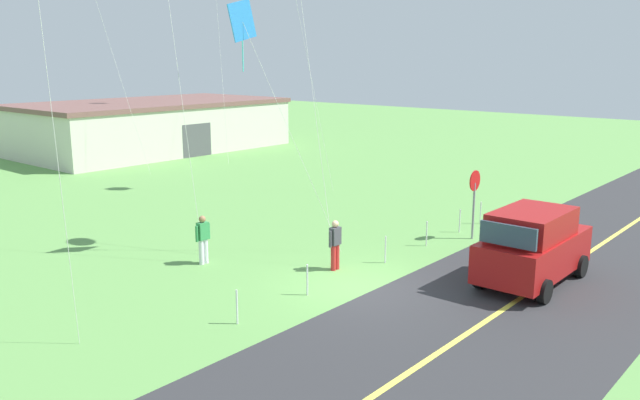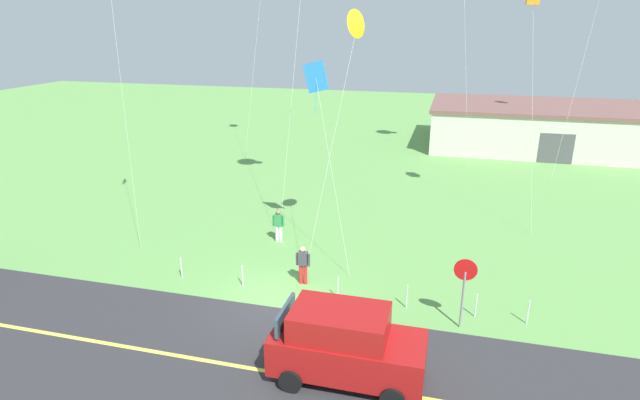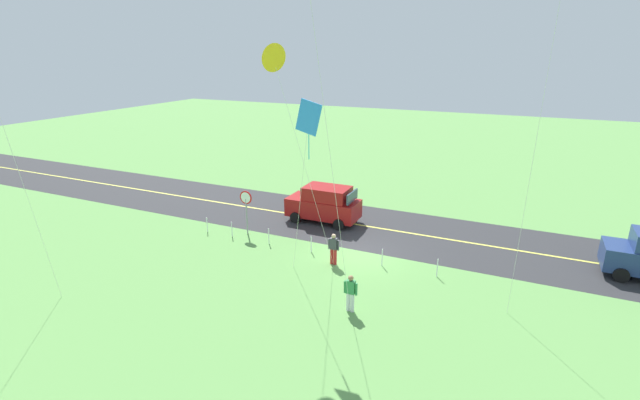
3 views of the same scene
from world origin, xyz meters
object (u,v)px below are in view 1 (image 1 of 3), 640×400
Objects in this scene: car_suv_foreground at (533,245)px; warehouse_distant at (152,126)px; person_adult_near at (335,243)px; person_adult_companion at (203,238)px; stop_sign at (474,191)px; kite_cyan_top at (243,25)px.

warehouse_distant is at bearing 73.14° from car_suv_foreground.
person_adult_near is 29.89m from warehouse_distant.
person_adult_near is 1.00× the size of person_adult_companion.
stop_sign is 1.60× the size of person_adult_companion.
person_adult_near is (-6.06, 1.60, -0.94)m from stop_sign.
person_adult_companion is at bearing 34.39° from person_adult_near.
person_adult_near is 0.09× the size of warehouse_distant.
stop_sign is 6.34m from person_adult_near.
car_suv_foreground is at bearing -149.21° from person_adult_near.
person_adult_companion is at bearing 175.94° from kite_cyan_top.
car_suv_foreground is 33.74m from warehouse_distant.
kite_cyan_top is (-3.20, 8.69, 6.40)m from car_suv_foreground.
stop_sign is (3.26, 3.59, 0.65)m from car_suv_foreground.
kite_cyan_top is (-6.45, 5.11, 5.75)m from stop_sign.
kite_cyan_top reaches higher than stop_sign.
stop_sign is at bearing -38.35° from kite_cyan_top.
stop_sign is 10.04m from kite_cyan_top.
car_suv_foreground is 0.52× the size of kite_cyan_top.
kite_cyan_top is (1.88, -0.13, 6.69)m from person_adult_companion.
person_adult_near is (-2.81, 5.19, -0.29)m from car_suv_foreground.
person_adult_near is 0.19× the size of kite_cyan_top.
stop_sign is 29.44m from warehouse_distant.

